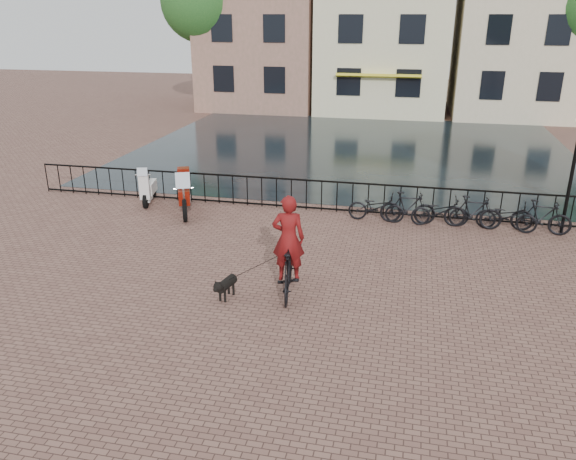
% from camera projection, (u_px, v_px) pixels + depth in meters
% --- Properties ---
extents(ground, '(100.00, 100.00, 0.00)m').
position_uv_depth(ground, '(255.00, 341.00, 11.01)').
color(ground, brown).
rests_on(ground, ground).
extents(canal_water, '(20.00, 20.00, 0.00)m').
position_uv_depth(canal_water, '(353.00, 149.00, 26.77)').
color(canal_water, black).
rests_on(canal_water, ground).
extents(railing, '(20.00, 0.05, 1.02)m').
position_uv_depth(railing, '(322.00, 196.00, 18.11)').
color(railing, black).
rests_on(railing, ground).
extents(canal_house_left, '(7.50, 9.00, 12.80)m').
position_uv_depth(canal_house_left, '(266.00, 8.00, 37.56)').
color(canal_house_left, '#7F6049').
rests_on(canal_house_left, ground).
extents(canal_house_mid, '(8.00, 9.50, 11.80)m').
position_uv_depth(canal_house_mid, '(386.00, 16.00, 36.11)').
color(canal_house_mid, beige).
rests_on(canal_house_mid, ground).
extents(canal_house_right, '(7.00, 9.00, 13.30)m').
position_uv_depth(canal_house_right, '(520.00, 3.00, 34.23)').
color(canal_house_right, beige).
rests_on(canal_house_right, ground).
extents(tree_far_left, '(5.04, 5.04, 9.27)m').
position_uv_depth(tree_far_left, '(201.00, 2.00, 35.42)').
color(tree_far_left, black).
rests_on(tree_far_left, ground).
extents(lamp_post, '(0.30, 0.30, 3.45)m').
position_uv_depth(lamp_post, '(576.00, 153.00, 15.62)').
color(lamp_post, black).
rests_on(lamp_post, ground).
extents(cyclist, '(0.94, 2.08, 2.76)m').
position_uv_depth(cyclist, '(288.00, 252.00, 12.46)').
color(cyclist, black).
rests_on(cyclist, ground).
extents(dog, '(0.44, 0.88, 0.57)m').
position_uv_depth(dog, '(227.00, 286.00, 12.57)').
color(dog, black).
rests_on(dog, ground).
extents(motorcycle, '(1.36, 2.30, 1.62)m').
position_uv_depth(motorcycle, '(184.00, 188.00, 17.86)').
color(motorcycle, maroon).
rests_on(motorcycle, ground).
extents(scooter, '(0.78, 1.59, 1.42)m').
position_uv_depth(scooter, '(148.00, 182.00, 18.84)').
color(scooter, silver).
rests_on(scooter, ground).
extents(parked_bike_0, '(1.74, 0.68, 0.90)m').
position_uv_depth(parked_bike_0, '(376.00, 207.00, 17.22)').
color(parked_bike_0, black).
rests_on(parked_bike_0, ground).
extents(parked_bike_1, '(1.68, 0.53, 1.00)m').
position_uv_depth(parked_bike_1, '(408.00, 208.00, 17.01)').
color(parked_bike_1, black).
rests_on(parked_bike_1, ground).
extents(parked_bike_2, '(1.78, 0.81, 0.90)m').
position_uv_depth(parked_bike_2, '(440.00, 212.00, 16.84)').
color(parked_bike_2, black).
rests_on(parked_bike_2, ground).
extents(parked_bike_3, '(1.68, 0.53, 1.00)m').
position_uv_depth(parked_bike_3, '(473.00, 212.00, 16.63)').
color(parked_bike_3, black).
rests_on(parked_bike_3, ground).
extents(parked_bike_4, '(1.79, 0.85, 0.90)m').
position_uv_depth(parked_bike_4, '(507.00, 216.00, 16.45)').
color(parked_bike_4, black).
rests_on(parked_bike_4, ground).
extents(parked_bike_5, '(1.72, 0.75, 1.00)m').
position_uv_depth(parked_bike_5, '(541.00, 217.00, 16.24)').
color(parked_bike_5, black).
rests_on(parked_bike_5, ground).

